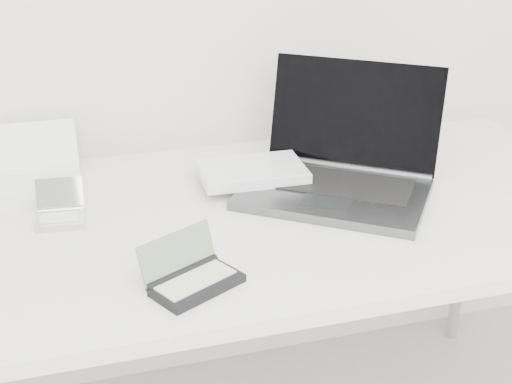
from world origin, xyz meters
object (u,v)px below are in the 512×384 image
object	(u,v)px
netbook_open_white	(30,176)
palmtop_charcoal	(191,277)
laptop_large	(321,171)
desk	(264,228)

from	to	relation	value
netbook_open_white	palmtop_charcoal	bearing A→B (deg)	-62.58
laptop_large	palmtop_charcoal	size ratio (longest dim) A/B	2.96
desk	netbook_open_white	world-z (taller)	netbook_open_white
desk	palmtop_charcoal	xyz separation A→B (m)	(-0.21, -0.26, 0.06)
laptop_large	desk	bearing A→B (deg)	-121.12
netbook_open_white	palmtop_charcoal	distance (m)	0.60
desk	palmtop_charcoal	distance (m)	0.34
desk	laptop_large	world-z (taller)	laptop_large
desk	laptop_large	bearing A→B (deg)	22.36
netbook_open_white	desk	bearing A→B (deg)	-28.81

